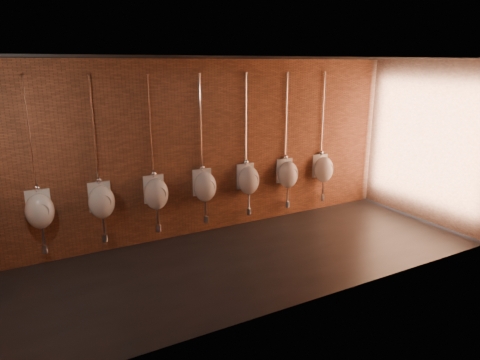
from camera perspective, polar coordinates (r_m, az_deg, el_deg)
The scene contains 9 objects.
ground at distance 7.10m, azimuth 0.07°, elevation -10.81°, with size 8.50×8.50×0.00m, color black.
room_shell at distance 6.47m, azimuth 0.07°, elevation 5.40°, with size 8.54×3.04×3.22m.
urinal_0 at distance 7.27m, azimuth -25.14°, elevation -3.66°, with size 0.46×0.40×2.72m.
urinal_1 at distance 7.37m, azimuth -17.98°, elevation -2.70°, with size 0.46×0.40×2.72m.
urinal_2 at distance 7.58m, azimuth -11.12°, elevation -1.73°, with size 0.46×0.40×2.72m.
urinal_3 at distance 7.89m, azimuth -4.71°, elevation -0.81°, with size 0.46×0.40×2.72m.
urinal_4 at distance 8.29m, azimuth 1.14°, elevation 0.04°, with size 0.46×0.40×2.72m.
urinal_5 at distance 8.77m, azimuth 6.39°, elevation 0.81°, with size 0.46×0.40×2.72m.
urinal_6 at distance 9.32m, azimuth 11.06°, elevation 1.49°, with size 0.46×0.40×2.72m.
Camera 1 is at (-3.07, -5.58, 3.13)m, focal length 32.00 mm.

